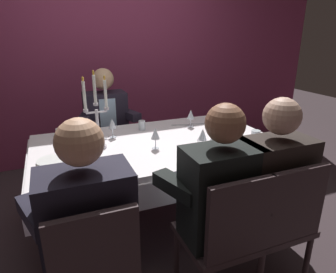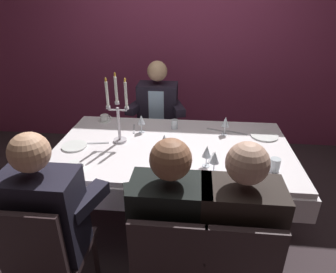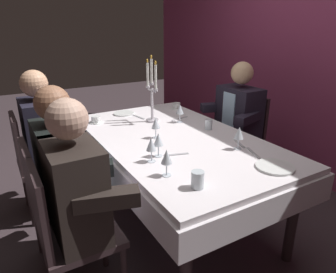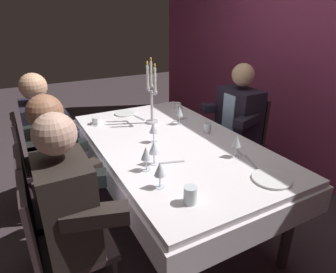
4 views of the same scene
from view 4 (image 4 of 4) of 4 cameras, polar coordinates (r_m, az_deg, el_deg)
name	(u,v)px [view 4 (image 4 of 4)]	position (r m, az deg, el deg)	size (l,w,h in m)	color
ground_plane	(172,217)	(2.63, 0.80, -15.78)	(12.00, 12.00, 0.00)	#3C3034
back_wall	(325,49)	(3.22, 28.82, 15.08)	(6.00, 0.12, 2.70)	#8B3255
dining_table	(172,155)	(2.29, 0.89, -3.64)	(1.94, 1.14, 0.74)	white
candelabra	(152,97)	(2.55, -3.28, 7.80)	(0.19, 0.11, 0.58)	silver
dinner_plate_0	(272,179)	(1.84, 19.93, -7.92)	(0.23, 0.23, 0.01)	white
dinner_plate_1	(125,113)	(2.87, -8.55, 4.56)	(0.20, 0.20, 0.01)	white
wine_glass_0	(154,148)	(1.86, -2.84, -2.35)	(0.07, 0.07, 0.16)	silver
wine_glass_1	(179,112)	(2.55, 2.29, 4.91)	(0.07, 0.07, 0.16)	silver
wine_glass_2	(236,141)	(2.01, 13.47, -0.96)	(0.07, 0.07, 0.16)	silver
wine_glass_3	(160,169)	(1.61, -1.64, -6.58)	(0.07, 0.07, 0.16)	silver
wine_glass_4	(146,154)	(1.79, -4.40, -3.43)	(0.07, 0.07, 0.16)	silver
wine_glass_5	(153,128)	(2.18, -2.91, 1.65)	(0.07, 0.07, 0.16)	silver
water_tumbler_0	(207,128)	(2.40, 7.85, 1.70)	(0.06, 0.06, 0.09)	silver
water_tumbler_1	(190,195)	(1.53, 4.45, -11.52)	(0.07, 0.07, 0.10)	silver
coffee_cup_0	(96,121)	(2.66, -14.10, 2.99)	(0.13, 0.12, 0.06)	white
coffee_cup_1	(178,106)	(3.01, 1.92, 6.08)	(0.13, 0.12, 0.06)	white
knife_0	(139,118)	(2.75, -5.80, 3.78)	(0.19, 0.02, 0.01)	#B7B7BC
knife_1	(251,162)	(2.01, 16.11, -4.80)	(0.19, 0.02, 0.01)	#B7B7BC
spoon_2	(237,150)	(2.15, 13.54, -2.60)	(0.17, 0.02, 0.01)	#B7B7BC
fork_3	(172,162)	(1.93, 0.84, -5.13)	(0.17, 0.02, 0.01)	#B7B7BC
knife_4	(180,120)	(2.68, 2.32, 3.29)	(0.19, 0.02, 0.01)	#B7B7BC
seated_diner_0	(41,134)	(2.61, -23.89, 0.49)	(0.63, 0.48, 1.24)	#342628
seated_diner_1	(239,115)	(2.91, 14.00, 4.13)	(0.63, 0.48, 1.24)	#342628
seated_diner_2	(55,172)	(1.96, -21.63, -6.67)	(0.63, 0.48, 1.24)	#342628
seated_diner_3	(65,204)	(1.65, -19.76, -12.44)	(0.63, 0.48, 1.24)	#342628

